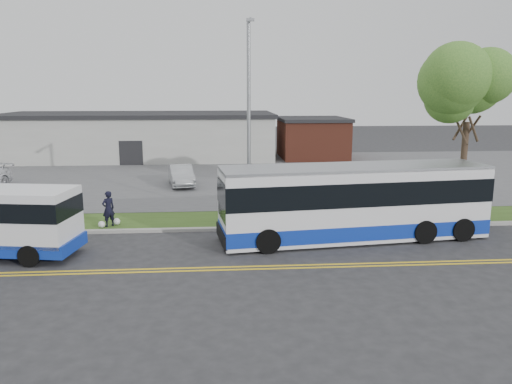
{
  "coord_description": "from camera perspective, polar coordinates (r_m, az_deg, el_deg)",
  "views": [
    {
      "loc": [
        1.53,
        -21.38,
        6.39
      ],
      "look_at": [
        3.3,
        2.14,
        1.6
      ],
      "focal_mm": 35.0,
      "sensor_mm": 36.0,
      "label": 1
    }
  ],
  "objects": [
    {
      "name": "brick_wing",
      "position": [
        48.43,
        6.42,
        6.16
      ],
      "size": [
        6.3,
        7.3,
        3.9
      ],
      "color": "brown",
      "rests_on": "ground"
    },
    {
      "name": "parked_car_a",
      "position": [
        34.07,
        -8.54,
        1.9
      ],
      "size": [
        2.17,
        4.41,
        1.39
      ],
      "primitive_type": "imported",
      "rotation": [
        0.0,
        0.0,
        0.17
      ],
      "color": "#9DA0A4",
      "rests_on": "parking_lot"
    },
    {
      "name": "lane_line_south",
      "position": [
        18.44,
        -8.9,
        -8.93
      ],
      "size": [
        70.0,
        0.12,
        0.01
      ],
      "primitive_type": "cube",
      "color": "yellow",
      "rests_on": "ground"
    },
    {
      "name": "shuttle_bus",
      "position": [
        21.83,
        -27.18,
        -2.92
      ],
      "size": [
        7.3,
        3.35,
        2.7
      ],
      "rotation": [
        0.0,
        0.0,
        -0.16
      ],
      "color": "#0E2C9E",
      "rests_on": "ground"
    },
    {
      "name": "parking_lot",
      "position": [
        38.93,
        -6.5,
        2.03
      ],
      "size": [
        80.0,
        25.0,
        0.1
      ],
      "primitive_type": "cube",
      "color": "#4C4C4F",
      "rests_on": "ground"
    },
    {
      "name": "lane_line_north",
      "position": [
        18.72,
        -8.83,
        -8.61
      ],
      "size": [
        70.0,
        0.12,
        0.01
      ],
      "primitive_type": "cube",
      "color": "yellow",
      "rests_on": "ground"
    },
    {
      "name": "tree_east",
      "position": [
        27.39,
        23.17,
        10.18
      ],
      "size": [
        5.2,
        5.2,
        8.33
      ],
      "color": "#3D2F21",
      "rests_on": "verge"
    },
    {
      "name": "pedestrian",
      "position": [
        24.48,
        -16.52,
        -1.85
      ],
      "size": [
        0.74,
        0.71,
        1.7
      ],
      "primitive_type": "imported",
      "rotation": [
        0.0,
        0.0,
        3.83
      ],
      "color": "black",
      "rests_on": "verge"
    },
    {
      "name": "commercial_building",
      "position": [
        49.14,
        -13.18,
        6.27
      ],
      "size": [
        25.4,
        10.4,
        4.35
      ],
      "color": "#9E9E99",
      "rests_on": "ground"
    },
    {
      "name": "streetlight_near",
      "position": [
        24.18,
        -0.82,
        8.73
      ],
      "size": [
        0.35,
        1.53,
        9.5
      ],
      "color": "gray",
      "rests_on": "verge"
    },
    {
      "name": "grocery_bag_left",
      "position": [
        24.47,
        -17.23,
        -3.56
      ],
      "size": [
        0.32,
        0.32,
        0.32
      ],
      "primitive_type": "sphere",
      "color": "white",
      "rests_on": "verge"
    },
    {
      "name": "ground",
      "position": [
        22.37,
        -8.08,
        -5.24
      ],
      "size": [
        140.0,
        140.0,
        0.0
      ],
      "primitive_type": "plane",
      "color": "#28282B",
      "rests_on": "ground"
    },
    {
      "name": "curb",
      "position": [
        23.41,
        -7.91,
        -4.29
      ],
      "size": [
        80.0,
        0.3,
        0.15
      ],
      "primitive_type": "cube",
      "color": "#9E9B93",
      "rests_on": "ground"
    },
    {
      "name": "transit_bus",
      "position": [
        22.11,
        11.09,
        -1.15
      ],
      "size": [
        11.92,
        4.06,
        3.24
      ],
      "rotation": [
        0.0,
        0.0,
        0.12
      ],
      "color": "silver",
      "rests_on": "ground"
    },
    {
      "name": "grocery_bag_right",
      "position": [
        24.81,
        -15.63,
        -3.26
      ],
      "size": [
        0.32,
        0.32,
        0.32
      ],
      "primitive_type": "sphere",
      "color": "white",
      "rests_on": "verge"
    },
    {
      "name": "verge",
      "position": [
        25.15,
        -7.66,
        -3.23
      ],
      "size": [
        80.0,
        3.3,
        0.1
      ],
      "primitive_type": "cube",
      "color": "#2F4717",
      "rests_on": "ground"
    }
  ]
}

